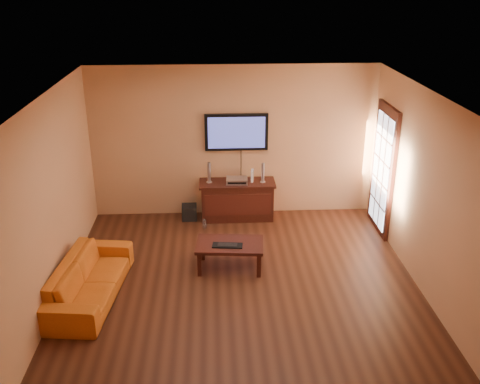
{
  "coord_description": "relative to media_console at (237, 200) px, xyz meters",
  "views": [
    {
      "loc": [
        -0.36,
        -6.51,
        4.14
      ],
      "look_at": [
        0.03,
        0.8,
        1.1
      ],
      "focal_mm": 40.0,
      "sensor_mm": 36.0,
      "label": 1
    }
  ],
  "objects": [
    {
      "name": "av_receiver",
      "position": [
        -0.01,
        -0.02,
        0.38
      ],
      "size": [
        0.39,
        0.28,
        0.09
      ],
      "primitive_type": "cube",
      "rotation": [
        0.0,
        0.0,
        -0.05
      ],
      "color": "silver",
      "rests_on": "media_console"
    },
    {
      "name": "french_door",
      "position": [
        2.4,
        -0.54,
        0.7
      ],
      "size": [
        0.07,
        1.02,
        2.22
      ],
      "color": "black",
      "rests_on": "ground"
    },
    {
      "name": "speaker_left",
      "position": [
        -0.49,
        0.02,
        0.51
      ],
      "size": [
        0.1,
        0.1,
        0.37
      ],
      "color": "silver",
      "rests_on": "media_console"
    },
    {
      "name": "bottle",
      "position": [
        -0.59,
        -0.42,
        -0.26
      ],
      "size": [
        0.07,
        0.07,
        0.19
      ],
      "color": "white",
      "rests_on": "ground"
    },
    {
      "name": "television",
      "position": [
        -0.0,
        0.21,
        1.19
      ],
      "size": [
        1.1,
        0.08,
        0.65
      ],
      "color": "black",
      "rests_on": "ground"
    },
    {
      "name": "keyboard",
      "position": [
        -0.23,
        -1.84,
        0.08
      ],
      "size": [
        0.46,
        0.21,
        0.03
      ],
      "color": "black",
      "rests_on": "coffee_table"
    },
    {
      "name": "ground_plane",
      "position": [
        -0.05,
        -2.24,
        -0.35
      ],
      "size": [
        5.0,
        5.0,
        0.0
      ],
      "primitive_type": "plane",
      "color": "#32180D",
      "rests_on": "ground"
    },
    {
      "name": "room_walls",
      "position": [
        -0.05,
        -1.61,
        1.34
      ],
      "size": [
        5.0,
        5.0,
        5.0
      ],
      "color": "tan",
      "rests_on": "ground"
    },
    {
      "name": "coffee_table",
      "position": [
        -0.19,
        -1.76,
        0.01
      ],
      "size": [
        1.03,
        0.67,
        0.42
      ],
      "color": "black",
      "rests_on": "ground"
    },
    {
      "name": "game_console",
      "position": [
        0.27,
        0.04,
        0.45
      ],
      "size": [
        0.06,
        0.16,
        0.21
      ],
      "primitive_type": "cube",
      "rotation": [
        0.0,
        0.0,
        -0.14
      ],
      "color": "white",
      "rests_on": "media_console"
    },
    {
      "name": "speaker_right",
      "position": [
        0.45,
        -0.02,
        0.5
      ],
      "size": [
        0.1,
        0.1,
        0.35
      ],
      "color": "silver",
      "rests_on": "media_console"
    },
    {
      "name": "media_console",
      "position": [
        0.0,
        0.0,
        0.0
      ],
      "size": [
        1.34,
        0.51,
        0.69
      ],
      "color": "black",
      "rests_on": "ground"
    },
    {
      "name": "subwoofer",
      "position": [
        -0.86,
        -0.01,
        -0.22
      ],
      "size": [
        0.27,
        0.27,
        0.26
      ],
      "primitive_type": "cube",
      "rotation": [
        0.0,
        0.0,
        0.03
      ],
      "color": "black",
      "rests_on": "ground"
    },
    {
      "name": "sofa",
      "position": [
        -2.12,
        -2.42,
        0.02
      ],
      "size": [
        0.75,
        1.92,
        0.73
      ],
      "primitive_type": "imported",
      "rotation": [
        0.0,
        0.0,
        1.46
      ],
      "color": "#C85E16",
      "rests_on": "ground"
    }
  ]
}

